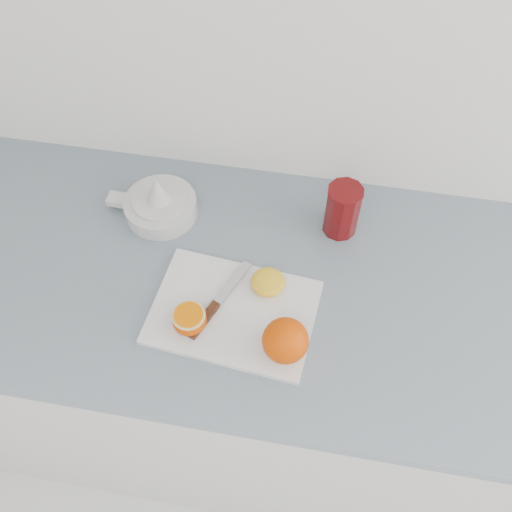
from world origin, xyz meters
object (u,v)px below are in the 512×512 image
object	(u,v)px
cutting_board	(233,312)
red_tumbler	(342,211)
counter	(246,364)
half_orange	(189,320)
citrus_juicer	(159,204)

from	to	relation	value
cutting_board	red_tumbler	bearing A→B (deg)	53.33
red_tumbler	counter	bearing A→B (deg)	-139.43
half_orange	red_tumbler	size ratio (longest dim) A/B	0.53
counter	citrus_juicer	size ratio (longest dim) A/B	11.76
half_orange	red_tumbler	bearing A→B (deg)	48.38
counter	cutting_board	size ratio (longest dim) A/B	7.54
cutting_board	citrus_juicer	world-z (taller)	citrus_juicer
cutting_board	red_tumbler	world-z (taller)	red_tumbler
cutting_board	half_orange	distance (m)	0.09
cutting_board	red_tumbler	distance (m)	0.32
counter	red_tumbler	xyz separation A→B (m)	(0.19, 0.16, 0.50)
counter	red_tumbler	bearing A→B (deg)	40.57
counter	red_tumbler	distance (m)	0.56
counter	cutting_board	xyz separation A→B (m)	(-0.00, -0.09, 0.45)
cutting_board	citrus_juicer	size ratio (longest dim) A/B	1.56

